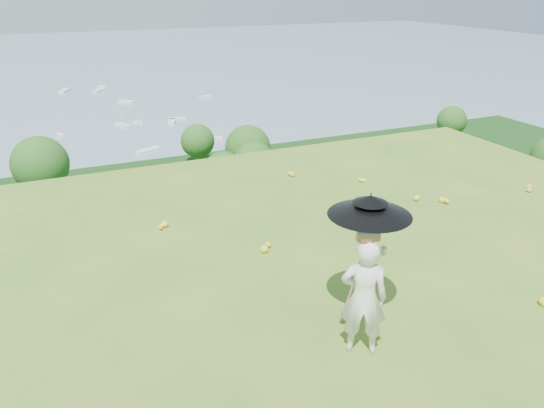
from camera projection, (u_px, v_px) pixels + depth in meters
name	position (u px, v px, depth m)	size (l,w,h in m)	color
ground	(402.00, 264.00, 9.17)	(14.00, 14.00, 0.00)	#437722
forest_slope	(146.00, 365.00, 49.96)	(140.00, 56.00, 22.00)	#0E330F
shoreline_tier	(100.00, 249.00, 86.37)	(170.00, 28.00, 8.00)	#6B6755
bay_water	(49.00, 78.00, 224.48)	(700.00, 700.00, 0.00)	#6D8F9D
slope_trees	(130.00, 232.00, 44.49)	(110.00, 50.00, 6.00)	#195218
harbor_town	(95.00, 213.00, 83.83)	(110.00, 22.00, 5.00)	silver
moored_boats	(15.00, 123.00, 153.19)	(140.00, 140.00, 0.70)	silver
wildflowers	(394.00, 254.00, 9.35)	(10.00, 10.50, 0.12)	yellow
painter	(364.00, 298.00, 6.71)	(0.59, 0.39, 1.63)	silver
field_easel	(365.00, 273.00, 7.26)	(0.63, 0.63, 1.65)	#8F613C
sun_umbrella	(369.00, 215.00, 6.96)	(1.12, 1.12, 0.64)	black
painter_cap	(368.00, 244.00, 6.41)	(0.20, 0.24, 0.10)	#D67575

